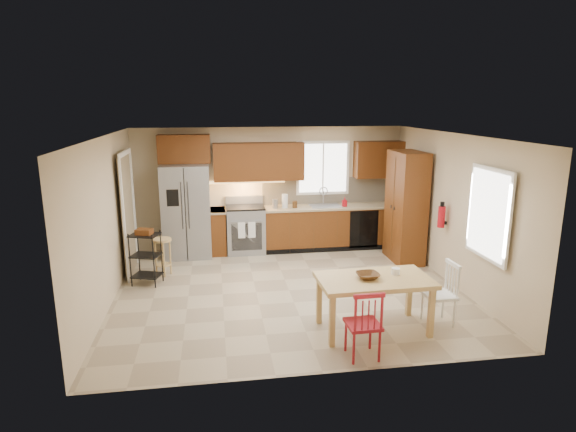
# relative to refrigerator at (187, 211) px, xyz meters

# --- Properties ---
(floor) EXTENTS (5.50, 5.50, 0.00)m
(floor) POSITION_rel_refrigerator_xyz_m (1.70, -2.12, -0.91)
(floor) COLOR tan
(floor) RESTS_ON ground
(ceiling) EXTENTS (5.50, 5.00, 0.02)m
(ceiling) POSITION_rel_refrigerator_xyz_m (1.70, -2.12, 1.59)
(ceiling) COLOR silver
(ceiling) RESTS_ON ground
(wall_back) EXTENTS (5.50, 0.02, 2.50)m
(wall_back) POSITION_rel_refrigerator_xyz_m (1.70, 0.38, 0.34)
(wall_back) COLOR #CCB793
(wall_back) RESTS_ON ground
(wall_front) EXTENTS (5.50, 0.02, 2.50)m
(wall_front) POSITION_rel_refrigerator_xyz_m (1.70, -4.62, 0.34)
(wall_front) COLOR #CCB793
(wall_front) RESTS_ON ground
(wall_left) EXTENTS (0.02, 5.00, 2.50)m
(wall_left) POSITION_rel_refrigerator_xyz_m (-1.05, -2.12, 0.34)
(wall_left) COLOR #CCB793
(wall_left) RESTS_ON ground
(wall_right) EXTENTS (0.02, 5.00, 2.50)m
(wall_right) POSITION_rel_refrigerator_xyz_m (4.45, -2.12, 0.34)
(wall_right) COLOR #CCB793
(wall_right) RESTS_ON ground
(refrigerator) EXTENTS (0.92, 0.75, 1.82)m
(refrigerator) POSITION_rel_refrigerator_xyz_m (0.00, 0.00, 0.00)
(refrigerator) COLOR gray
(refrigerator) RESTS_ON floor
(range_stove) EXTENTS (0.76, 0.63, 0.92)m
(range_stove) POSITION_rel_refrigerator_xyz_m (1.15, 0.06, -0.45)
(range_stove) COLOR gray
(range_stove) RESTS_ON floor
(base_cabinet_narrow) EXTENTS (0.30, 0.60, 0.90)m
(base_cabinet_narrow) POSITION_rel_refrigerator_xyz_m (0.60, 0.08, -0.46)
(base_cabinet_narrow) COLOR #5F2D11
(base_cabinet_narrow) RESTS_ON floor
(base_cabinet_run) EXTENTS (2.92, 0.60, 0.90)m
(base_cabinet_run) POSITION_rel_refrigerator_xyz_m (2.99, 0.08, -0.46)
(base_cabinet_run) COLOR #5F2D11
(base_cabinet_run) RESTS_ON floor
(dishwasher) EXTENTS (0.60, 0.02, 0.78)m
(dishwasher) POSITION_rel_refrigerator_xyz_m (3.55, -0.22, -0.46)
(dishwasher) COLOR black
(dishwasher) RESTS_ON floor
(backsplash) EXTENTS (2.92, 0.03, 0.55)m
(backsplash) POSITION_rel_refrigerator_xyz_m (2.99, 0.36, 0.27)
(backsplash) COLOR #C4B494
(backsplash) RESTS_ON wall_back
(upper_over_fridge) EXTENTS (1.00, 0.35, 0.55)m
(upper_over_fridge) POSITION_rel_refrigerator_xyz_m (0.00, 0.20, 1.19)
(upper_over_fridge) COLOR #57280E
(upper_over_fridge) RESTS_ON wall_back
(upper_left_block) EXTENTS (1.80, 0.35, 0.75)m
(upper_left_block) POSITION_rel_refrigerator_xyz_m (1.45, 0.20, 0.92)
(upper_left_block) COLOR #57280E
(upper_left_block) RESTS_ON wall_back
(upper_right_block) EXTENTS (1.00, 0.35, 0.75)m
(upper_right_block) POSITION_rel_refrigerator_xyz_m (3.95, 0.20, 0.92)
(upper_right_block) COLOR #57280E
(upper_right_block) RESTS_ON wall_back
(window_back) EXTENTS (1.12, 0.04, 1.12)m
(window_back) POSITION_rel_refrigerator_xyz_m (2.80, 0.35, 0.74)
(window_back) COLOR white
(window_back) RESTS_ON wall_back
(sink) EXTENTS (0.62, 0.46, 0.16)m
(sink) POSITION_rel_refrigerator_xyz_m (2.80, 0.08, -0.05)
(sink) COLOR gray
(sink) RESTS_ON base_cabinet_run
(undercab_glow) EXTENTS (1.60, 0.30, 0.01)m
(undercab_glow) POSITION_rel_refrigerator_xyz_m (1.15, 0.17, 0.52)
(undercab_glow) COLOR #FFBF66
(undercab_glow) RESTS_ON wall_back
(soap_bottle) EXTENTS (0.09, 0.09, 0.19)m
(soap_bottle) POSITION_rel_refrigerator_xyz_m (3.18, -0.02, 0.09)
(soap_bottle) COLOR #AA0B15
(soap_bottle) RESTS_ON base_cabinet_run
(paper_towel) EXTENTS (0.12, 0.12, 0.28)m
(paper_towel) POSITION_rel_refrigerator_xyz_m (1.95, 0.03, 0.13)
(paper_towel) COLOR white
(paper_towel) RESTS_ON base_cabinet_run
(canister_steel) EXTENTS (0.11, 0.11, 0.18)m
(canister_steel) POSITION_rel_refrigerator_xyz_m (1.75, 0.03, 0.08)
(canister_steel) COLOR gray
(canister_steel) RESTS_ON base_cabinet_run
(canister_wood) EXTENTS (0.10, 0.10, 0.14)m
(canister_wood) POSITION_rel_refrigerator_xyz_m (2.15, -0.00, 0.06)
(canister_wood) COLOR #523116
(canister_wood) RESTS_ON base_cabinet_run
(pantry) EXTENTS (0.50, 0.95, 2.10)m
(pantry) POSITION_rel_refrigerator_xyz_m (4.13, -0.93, 0.14)
(pantry) COLOR #5F2D11
(pantry) RESTS_ON floor
(fire_extinguisher) EXTENTS (0.12, 0.12, 0.36)m
(fire_extinguisher) POSITION_rel_refrigerator_xyz_m (4.33, -1.98, 0.19)
(fire_extinguisher) COLOR #AA0B15
(fire_extinguisher) RESTS_ON wall_right
(window_right) EXTENTS (0.04, 1.02, 1.32)m
(window_right) POSITION_rel_refrigerator_xyz_m (4.38, -3.27, 0.54)
(window_right) COLOR white
(window_right) RESTS_ON wall_right
(doorway) EXTENTS (0.04, 0.95, 2.10)m
(doorway) POSITION_rel_refrigerator_xyz_m (-0.97, -0.82, 0.14)
(doorway) COLOR #8C7A59
(doorway) RESTS_ON wall_left
(dining_table) EXTENTS (1.50, 0.87, 0.72)m
(dining_table) POSITION_rel_refrigerator_xyz_m (2.60, -3.66, -0.55)
(dining_table) COLOR tan
(dining_table) RESTS_ON floor
(chair_red) EXTENTS (0.42, 0.42, 0.87)m
(chair_red) POSITION_rel_refrigerator_xyz_m (2.25, -4.31, -0.47)
(chair_red) COLOR maroon
(chair_red) RESTS_ON floor
(chair_white) EXTENTS (0.42, 0.42, 0.87)m
(chair_white) POSITION_rel_refrigerator_xyz_m (3.55, -3.61, -0.47)
(chair_white) COLOR white
(chair_white) RESTS_ON floor
(table_bowl) EXTENTS (0.31, 0.31, 0.07)m
(table_bowl) POSITION_rel_refrigerator_xyz_m (2.50, -3.66, -0.18)
(table_bowl) COLOR #523116
(table_bowl) RESTS_ON dining_table
(table_jar) EXTENTS (0.11, 0.11, 0.12)m
(table_jar) POSITION_rel_refrigerator_xyz_m (2.92, -3.57, -0.15)
(table_jar) COLOR white
(table_jar) RESTS_ON dining_table
(bar_stool) EXTENTS (0.37, 0.37, 0.67)m
(bar_stool) POSITION_rel_refrigerator_xyz_m (-0.38, -1.07, -0.58)
(bar_stool) COLOR tan
(bar_stool) RESTS_ON floor
(utility_cart) EXTENTS (0.54, 0.47, 0.91)m
(utility_cart) POSITION_rel_refrigerator_xyz_m (-0.61, -1.47, -0.46)
(utility_cart) COLOR black
(utility_cart) RESTS_ON floor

